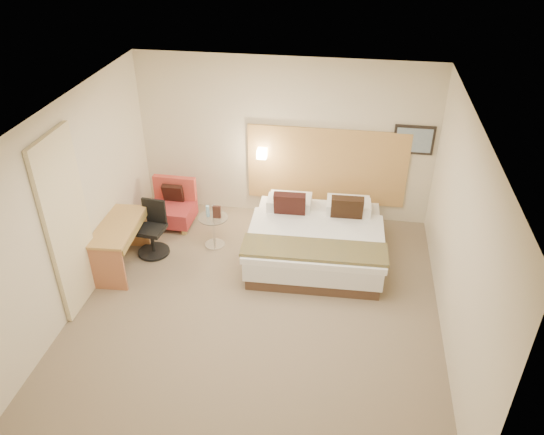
% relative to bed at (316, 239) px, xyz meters
% --- Properties ---
extents(floor, '(4.80, 5.00, 0.02)m').
position_rel_bed_xyz_m(floor, '(-0.66, -1.26, -0.32)').
color(floor, '#766550').
rests_on(floor, ground).
extents(ceiling, '(4.80, 5.00, 0.02)m').
position_rel_bed_xyz_m(ceiling, '(-0.66, -1.26, 2.40)').
color(ceiling, white).
rests_on(ceiling, floor).
extents(wall_back, '(4.80, 0.02, 2.70)m').
position_rel_bed_xyz_m(wall_back, '(-0.66, 1.25, 1.04)').
color(wall_back, beige).
rests_on(wall_back, floor).
extents(wall_front, '(4.80, 0.02, 2.70)m').
position_rel_bed_xyz_m(wall_front, '(-0.66, -3.77, 1.04)').
color(wall_front, beige).
rests_on(wall_front, floor).
extents(wall_left, '(0.02, 5.00, 2.70)m').
position_rel_bed_xyz_m(wall_left, '(-3.07, -1.26, 1.04)').
color(wall_left, beige).
rests_on(wall_left, floor).
extents(wall_right, '(0.02, 5.00, 2.70)m').
position_rel_bed_xyz_m(wall_right, '(1.75, -1.26, 1.04)').
color(wall_right, beige).
rests_on(wall_right, floor).
extents(headboard_panel, '(2.60, 0.04, 1.30)m').
position_rel_bed_xyz_m(headboard_panel, '(0.04, 1.21, 0.64)').
color(headboard_panel, tan).
rests_on(headboard_panel, wall_back).
extents(art_frame, '(0.62, 0.03, 0.47)m').
position_rel_bed_xyz_m(art_frame, '(1.36, 1.22, 1.19)').
color(art_frame, black).
rests_on(art_frame, wall_back).
extents(art_canvas, '(0.54, 0.01, 0.39)m').
position_rel_bed_xyz_m(art_canvas, '(1.36, 1.20, 1.19)').
color(art_canvas, gray).
rests_on(art_canvas, wall_back).
extents(lamp_arm, '(0.02, 0.12, 0.02)m').
position_rel_bed_xyz_m(lamp_arm, '(-1.01, 1.16, 0.84)').
color(lamp_arm, silver).
rests_on(lamp_arm, wall_back).
extents(lamp_shade, '(0.15, 0.15, 0.15)m').
position_rel_bed_xyz_m(lamp_shade, '(-1.01, 1.10, 0.84)').
color(lamp_shade, '#FFEDC6').
rests_on(lamp_shade, wall_back).
extents(curtain, '(0.06, 0.90, 2.42)m').
position_rel_bed_xyz_m(curtain, '(-3.02, -1.51, 0.91)').
color(curtain, beige).
rests_on(curtain, wall_left).
extents(bottle_a, '(0.06, 0.06, 0.19)m').
position_rel_bed_xyz_m(bottle_a, '(-1.68, 0.07, 0.29)').
color(bottle_a, '#98CFEB').
rests_on(bottle_a, side_table).
extents(bottle_b, '(0.06, 0.06, 0.19)m').
position_rel_bed_xyz_m(bottle_b, '(-1.59, 0.09, 0.29)').
color(bottle_b, '#8CBFD8').
rests_on(bottle_b, side_table).
extents(menu_folder, '(0.12, 0.05, 0.20)m').
position_rel_bed_xyz_m(menu_folder, '(-1.53, 0.05, 0.30)').
color(menu_folder, '#3E2019').
rests_on(menu_folder, side_table).
extents(bed, '(2.03, 1.97, 0.96)m').
position_rel_bed_xyz_m(bed, '(0.00, 0.00, 0.00)').
color(bed, '#493224').
rests_on(bed, floor).
extents(lounge_chair, '(0.73, 0.64, 0.76)m').
position_rel_bed_xyz_m(lounge_chair, '(-2.45, 0.59, -0.01)').
color(lounge_chair, '#A18C4C').
rests_on(lounge_chair, floor).
extents(side_table, '(0.47, 0.47, 0.51)m').
position_rel_bed_xyz_m(side_table, '(-1.60, 0.05, -0.03)').
color(side_table, silver).
rests_on(side_table, floor).
extents(desk, '(0.60, 1.19, 0.73)m').
position_rel_bed_xyz_m(desk, '(-2.78, -0.70, 0.26)').
color(desk, '#AF8344').
rests_on(desk, floor).
extents(desk_chair, '(0.53, 0.53, 0.85)m').
position_rel_bed_xyz_m(desk_chair, '(-2.47, -0.27, 0.04)').
color(desk_chair, black).
rests_on(desk_chair, floor).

